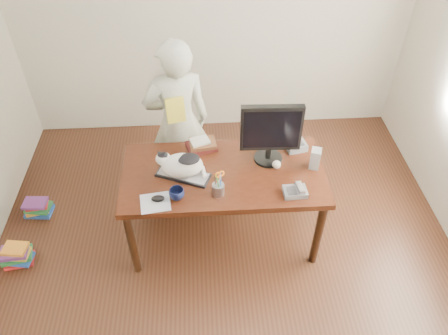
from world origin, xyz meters
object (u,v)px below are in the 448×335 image
pen_cup (218,188)px  book_stack (202,145)px  keyboard (183,175)px  cat (181,164)px  phone (295,191)px  baseball (277,165)px  monitor (271,131)px  book_pile_b (38,207)px  desk (223,179)px  speaker (315,159)px  calculator (294,143)px  person (178,123)px  mouse (158,199)px  book_pile_a (17,255)px  coffee_mug (177,194)px

pen_cup → book_stack: pen_cup is taller
keyboard → cat: cat is taller
phone → baseball: bearing=106.3°
monitor → book_pile_b: bearing=175.7°
book_pile_b → keyboard: bearing=-14.7°
desk → book_pile_b: desk is taller
speaker → monitor: bearing=-176.9°
keyboard → calculator: calculator is taller
cat → person: (-0.04, 0.63, -0.08)m
keyboard → calculator: 0.98m
book_pile_b → calculator: bearing=-1.4°
mouse → speaker: bearing=5.6°
keyboard → pen_cup: size_ratio=1.94×
speaker → book_stack: bearing=-179.4°
keyboard → baseball: (0.74, 0.05, 0.02)m
cat → book_stack: size_ratio=1.47×
book_stack → book_pile_b: book_stack is taller
phone → book_stack: size_ratio=0.65×
mouse → desk: bearing=27.1°
keyboard → book_pile_a: bearing=-150.5°
desk → calculator: bearing=19.4°
keyboard → monitor: size_ratio=0.84×
cat → book_pile_b: cat is taller
phone → book_stack: bearing=137.9°
coffee_mug → phone: (0.88, -0.01, -0.02)m
phone → speaker: speaker is taller
pen_cup → book_pile_a: 1.85m
desk → baseball: (0.42, -0.05, 0.18)m
coffee_mug → book_pile_b: coffee_mug is taller
desk → book_pile_b: size_ratio=6.20×
phone → calculator: (0.09, 0.56, 0.00)m
phone → book_pile_a: bearing=176.1°
mouse → book_stack: bearing=52.0°
monitor → coffee_mug: monitor is taller
desk → keyboard: 0.37m
mouse → baseball: (0.92, 0.30, 0.01)m
cat → pen_cup: bearing=-16.0°
keyboard → mouse: size_ratio=4.23×
monitor → speaker: monitor is taller
monitor → pen_cup: bearing=-138.3°
pen_cup → calculator: size_ratio=0.93×
keyboard → book_pile_b: 1.61m
mouse → calculator: calculator is taller
coffee_mug → book_stack: bearing=70.8°
keyboard → monitor: bearing=33.7°
phone → book_pile_b: size_ratio=0.69×
baseball → book_stack: book_stack is taller
monitor → keyboard: bearing=-166.7°
monitor → pen_cup: size_ratio=2.31×
cat → book_pile_a: cat is taller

